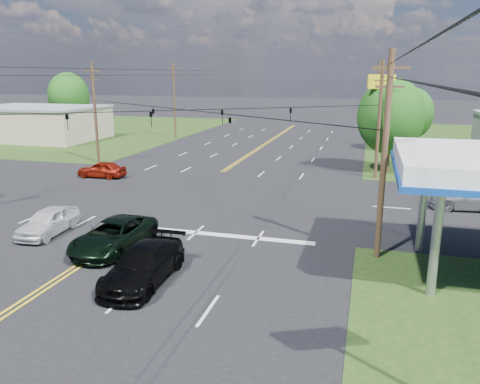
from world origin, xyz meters
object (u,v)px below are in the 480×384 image
(tree_right_a, at_px, (391,116))
(pole_right_far, at_px, (377,102))
(pole_left_far, at_px, (174,99))
(tree_right_b, at_px, (410,114))
(pickup_dkgreen, at_px, (114,235))
(tree_far_l, at_px, (69,96))
(pole_se, at_px, (384,155))
(pickup_white, at_px, (48,221))
(retail_nw, at_px, (38,124))
(suv_black, at_px, (144,265))
(pole_nw, at_px, (95,112))
(pole_ne, at_px, (379,119))

(tree_right_a, bearing_deg, pole_right_far, 93.58)
(tree_right_a, bearing_deg, pole_left_far, 149.35)
(tree_right_b, distance_m, pickup_dkgreen, 38.99)
(tree_far_l, bearing_deg, pickup_dkgreen, -53.16)
(pole_se, height_order, tree_far_l, pole_se)
(pole_se, height_order, pole_right_far, pole_right_far)
(tree_right_a, xyz_separation_m, pickup_white, (-18.11, -22.26, -4.15))
(retail_nw, bearing_deg, tree_right_b, 2.46)
(pole_left_far, height_order, suv_black, pole_left_far)
(pole_nw, distance_m, pole_right_far, 32.20)
(pole_ne, bearing_deg, pickup_dkgreen, -121.51)
(pole_nw, bearing_deg, pickup_white, -65.22)
(pole_ne, xyz_separation_m, tree_far_l, (-45.00, 23.00, 0.28))
(pole_ne, xyz_separation_m, suv_black, (-9.38, -23.36, -4.16))
(pole_se, relative_size, pole_ne, 1.00)
(pole_left_far, xyz_separation_m, tree_right_a, (27.00, -16.00, -0.30))
(pole_left_far, relative_size, pickup_dkgreen, 1.86)
(pole_se, bearing_deg, suv_black, -150.25)
(tree_far_l, bearing_deg, retail_nw, -78.69)
(pole_right_far, relative_size, tree_right_b, 1.41)
(pole_se, bearing_deg, pole_left_far, 125.10)
(pickup_dkgreen, xyz_separation_m, suv_black, (3.12, -2.98, 0.01))
(retail_nw, bearing_deg, tree_far_l, 101.31)
(pole_ne, distance_m, pole_right_far, 19.00)
(suv_black, bearing_deg, tree_far_l, 127.13)
(pole_ne, relative_size, pickup_dkgreen, 1.77)
(retail_nw, xyz_separation_m, pole_right_far, (43.00, 6.00, 3.17))
(tree_right_b, distance_m, pickup_white, 40.13)
(tree_right_b, height_order, pickup_white, tree_right_b)
(suv_black, relative_size, pickup_white, 1.24)
(suv_black, bearing_deg, tree_right_a, 68.10)
(pole_nw, height_order, tree_right_b, pole_nw)
(pole_left_far, bearing_deg, pole_nw, -90.00)
(pole_right_far, distance_m, pickup_dkgreen, 41.56)
(pole_ne, distance_m, pole_left_far, 32.20)
(pickup_white, bearing_deg, tree_far_l, 120.84)
(tree_far_l, distance_m, pickup_white, 50.83)
(pole_ne, relative_size, pole_left_far, 0.95)
(pole_nw, bearing_deg, retail_nw, 142.59)
(pole_left_far, height_order, pickup_white, pole_left_far)
(retail_nw, relative_size, pickup_dkgreen, 2.98)
(pole_right_far, xyz_separation_m, tree_right_a, (1.00, -16.00, -0.30))
(pole_right_far, distance_m, pickup_white, 42.15)
(retail_nw, height_order, pole_nw, pole_nw)
(tree_right_a, bearing_deg, pole_ne, -108.43)
(retail_nw, bearing_deg, pole_right_far, 7.94)
(pole_se, relative_size, pickup_dkgreen, 1.77)
(retail_nw, bearing_deg, pickup_white, -51.25)
(pole_left_far, xyz_separation_m, pickup_dkgreen, (13.50, -39.39, -4.42))
(pole_nw, height_order, suv_black, pole_nw)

